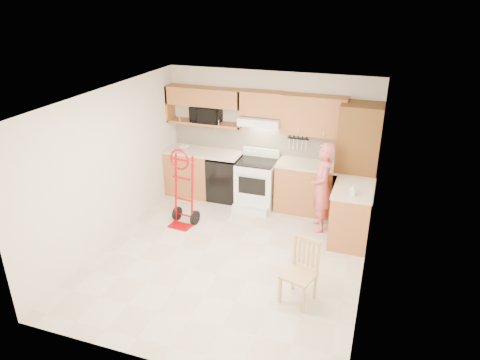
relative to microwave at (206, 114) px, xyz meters
The scene contains 28 objects.
floor 2.93m from the microwave, 59.63° to the right, with size 4.00×4.50×0.02m, color beige.
ceiling 2.57m from the microwave, 59.63° to the right, with size 4.00×4.50×0.02m, color white.
wall_back 1.30m from the microwave, ahead, with size 4.00×0.02×2.50m, color silver.
wall_front 4.53m from the microwave, 74.29° to the right, with size 4.00×0.02×2.50m, color silver.
wall_left 2.26m from the microwave, 110.71° to the right, with size 0.02×4.50×2.50m, color silver.
wall_right 3.87m from the microwave, 32.83° to the right, with size 0.02×4.50×2.50m, color silver.
backsplash 1.31m from the microwave, ahead, with size 3.92×0.03×0.55m, color beige.
lower_cab_left 1.25m from the microwave, 157.64° to the right, with size 0.90×0.60×0.90m, color #AA6A30.
dishwasher 1.30m from the microwave, 17.75° to the right, with size 0.60×0.60×0.85m, color black.
lower_cab_right 2.38m from the microwave, ahead, with size 1.14×0.60×0.90m, color #AA6A30.
countertop_left 0.74m from the microwave, 101.79° to the right, with size 1.50×0.63×0.04m, color beige.
countertop_right 2.18m from the microwave, ahead, with size 1.14×0.63×0.04m, color beige.
cab_return_right 3.29m from the microwave, 17.74° to the right, with size 0.60×1.00×0.90m, color #AA6A30.
countertop_return 3.15m from the microwave, 17.74° to the right, with size 0.63×1.00×0.04m, color beige.
pantry_tall 2.94m from the microwave, ahead, with size 0.70×0.60×2.10m, color #5D3911.
upper_cab_left 0.34m from the microwave, behind, with size 1.50×0.33×0.34m, color #AA6A30.
upper_shelf_mw 0.18m from the microwave, behind, with size 1.50×0.33×0.04m, color #AA6A30.
upper_cab_center 1.14m from the microwave, ahead, with size 0.76×0.33×0.44m, color #AA6A30.
upper_cab_right 2.06m from the microwave, ahead, with size 1.14×0.33×0.70m, color #AA6A30.
range_hood 1.10m from the microwave, ahead, with size 0.76×0.46×0.14m, color white.
knife_strip 1.82m from the microwave, ahead, with size 0.40×0.05×0.29m, color black, non-canonical shape.
microwave is the anchor object (origin of this frame).
range 1.59m from the microwave, 14.24° to the right, with size 0.71×0.94×1.05m, color white, non-canonical shape.
person 2.65m from the microwave, 17.35° to the right, with size 0.57×0.38×1.57m, color #C65759.
hand_truck 1.72m from the microwave, 86.38° to the right, with size 0.50×0.46×1.27m, color #AC0008, non-canonical shape.
dining_chair 3.89m from the microwave, 48.68° to the right, with size 0.40×0.43×0.89m, color tan, non-canonical shape.
soap_bottle 3.23m from the microwave, 22.68° to the right, with size 0.08×0.08×0.18m, color white.
bowl 0.82m from the microwave, 162.43° to the right, with size 0.20×0.20×0.05m, color white.
Camera 1 is at (2.03, -5.45, 3.86)m, focal length 32.94 mm.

